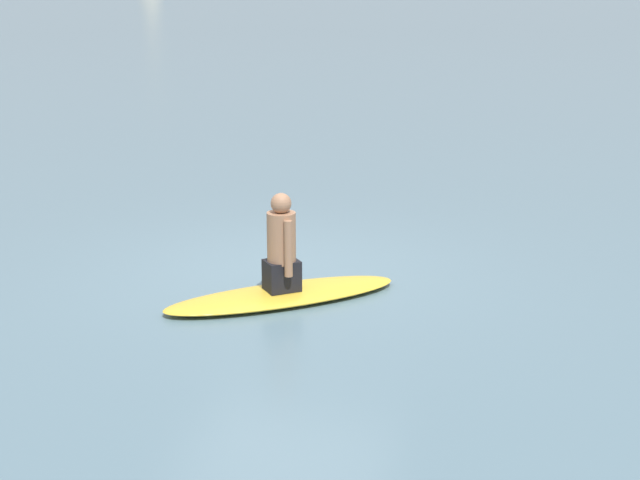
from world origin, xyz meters
name	(u,v)px	position (x,y,z in m)	size (l,w,h in m)	color
ground_plane	(283,273)	(0.00, 0.00, 0.00)	(400.00, 400.00, 0.00)	slate
surfboard	(282,295)	(0.33, -0.90, 0.06)	(2.62, 0.76, 0.12)	gold
person_paddler	(281,247)	(0.33, -0.90, 0.59)	(0.45, 0.45, 1.06)	black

